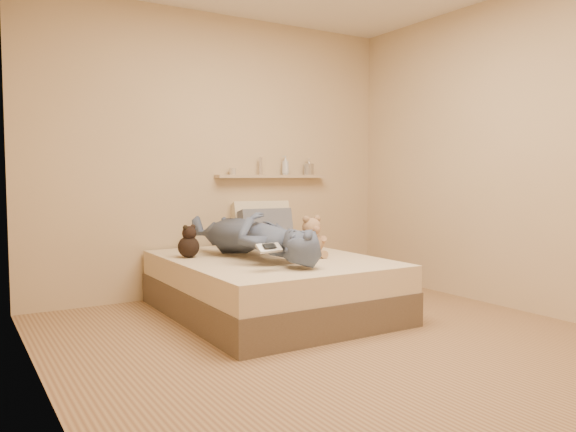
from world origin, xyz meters
TOP-DOWN VIEW (x-y plane):
  - room at (0.00, 0.00)m, footprint 3.80×3.80m
  - bed at (0.00, 0.93)m, footprint 1.50×1.90m
  - game_console at (-0.33, 0.36)m, footprint 0.19×0.09m
  - teddy_bear at (0.30, 0.78)m, footprint 0.28×0.27m
  - dark_plush at (-0.56, 1.26)m, footprint 0.17×0.17m
  - pillow_cream at (0.38, 1.76)m, footprint 0.59×0.37m
  - pillow_grey at (0.35, 1.62)m, footprint 0.51×0.25m
  - person at (-0.13, 0.97)m, footprint 0.65×1.58m
  - wall_shelf at (0.55, 1.84)m, footprint 1.20×0.12m
  - shelf_bottles at (0.73, 1.84)m, footprint 0.94×0.11m

SIDE VIEW (x-z plane):
  - bed at x=0.00m, z-range 0.00..0.45m
  - dark_plush at x=-0.56m, z-range 0.43..0.70m
  - teddy_bear at x=0.30m, z-range 0.42..0.76m
  - game_console at x=-0.33m, z-range 0.58..0.64m
  - pillow_grey at x=0.35m, z-range 0.44..0.80m
  - person at x=-0.13m, z-range 0.45..0.82m
  - pillow_cream at x=0.38m, z-range 0.43..0.87m
  - wall_shelf at x=0.55m, z-range 1.09..1.11m
  - shelf_bottles at x=0.73m, z-range 1.10..1.29m
  - room at x=0.00m, z-range -0.60..3.20m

